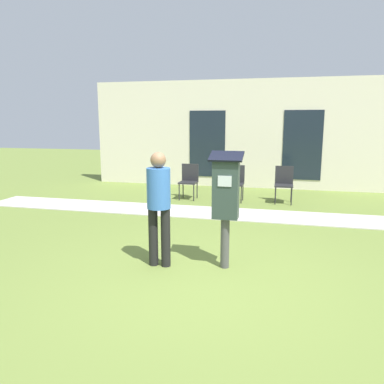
# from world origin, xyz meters

# --- Properties ---
(ground_plane) EXTENTS (40.00, 40.00, 0.00)m
(ground_plane) POSITION_xyz_m (0.00, 0.00, 0.00)
(ground_plane) COLOR olive
(sidewalk) EXTENTS (12.00, 1.10, 0.02)m
(sidewalk) POSITION_xyz_m (0.00, 3.44, 0.01)
(sidewalk) COLOR beige
(sidewalk) RESTS_ON ground
(building_facade) EXTENTS (10.00, 0.26, 3.20)m
(building_facade) POSITION_xyz_m (0.00, 7.01, 1.60)
(building_facade) COLOR beige
(building_facade) RESTS_ON ground
(parking_meter) EXTENTS (0.44, 0.31, 1.59)m
(parking_meter) POSITION_xyz_m (0.15, 0.45, 1.02)
(parking_meter) COLOR #4C4C4C
(parking_meter) RESTS_ON ground
(person_standing) EXTENTS (0.32, 0.32, 1.58)m
(person_standing) POSITION_xyz_m (-0.74, 0.31, 0.93)
(person_standing) COLOR black
(person_standing) RESTS_ON ground
(outdoor_chair_left) EXTENTS (0.44, 0.44, 0.90)m
(outdoor_chair_left) POSITION_xyz_m (-1.46, 4.87, 0.53)
(outdoor_chair_left) COLOR #262628
(outdoor_chair_left) RESTS_ON ground
(outdoor_chair_middle) EXTENTS (0.44, 0.44, 0.90)m
(outdoor_chair_middle) POSITION_xyz_m (-0.27, 4.87, 0.53)
(outdoor_chair_middle) COLOR #262628
(outdoor_chair_middle) RESTS_ON ground
(outdoor_chair_right) EXTENTS (0.44, 0.44, 0.90)m
(outdoor_chair_right) POSITION_xyz_m (0.92, 4.96, 0.53)
(outdoor_chair_right) COLOR #262628
(outdoor_chair_right) RESTS_ON ground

